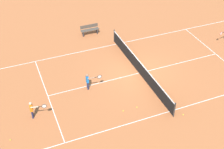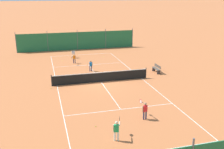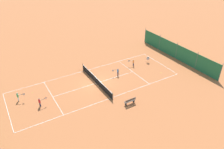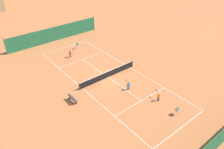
{
  "view_description": "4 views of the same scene",
  "coord_description": "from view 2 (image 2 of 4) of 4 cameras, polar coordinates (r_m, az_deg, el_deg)",
  "views": [
    {
      "loc": [
        15.26,
        -8.19,
        12.97
      ],
      "look_at": [
        0.86,
        -2.38,
        1.16
      ],
      "focal_mm": 50.0,
      "sensor_mm": 36.0,
      "label": 1
    },
    {
      "loc": [
        5.15,
        22.92,
        8.01
      ],
      "look_at": [
        -1.04,
        0.16,
        0.69
      ],
      "focal_mm": 42.0,
      "sensor_mm": 36.0,
      "label": 2
    },
    {
      "loc": [
        -23.64,
        11.48,
        17.15
      ],
      "look_at": [
        -0.88,
        -2.1,
        1.26
      ],
      "focal_mm": 35.0,
      "sensor_mm": 36.0,
      "label": 3
    },
    {
      "loc": [
        -15.12,
        -19.61,
        16.57
      ],
      "look_at": [
        -0.24,
        -1.19,
        1.14
      ],
      "focal_mm": 35.0,
      "sensor_mm": 36.0,
      "label": 4
    }
  ],
  "objects": [
    {
      "name": "tennis_ball_by_net_left",
      "position": [
        26.77,
        -10.0,
        -0.37
      ],
      "size": [
        0.07,
        0.07,
        0.07
      ],
      "primitive_type": "sphere",
      "color": "#CCE033",
      "rests_on": "ground"
    },
    {
      "name": "tennis_ball_far_corner",
      "position": [
        23.72,
        -13.17,
        -2.89
      ],
      "size": [
        0.07,
        0.07,
        0.07
      ],
      "primitive_type": "sphere",
      "color": "#CCE033",
      "rests_on": "ground"
    },
    {
      "name": "player_far_service",
      "position": [
        28.11,
        -4.68,
        2.07
      ],
      "size": [
        0.47,
        0.97,
        1.17
      ],
      "color": "#23284C",
      "rests_on": "ground"
    },
    {
      "name": "courtside_bench",
      "position": [
        27.98,
        9.68,
        1.31
      ],
      "size": [
        0.36,
        1.5,
        0.84
      ],
      "color": "#51473D",
      "rests_on": "ground"
    },
    {
      "name": "player_far_baseline",
      "position": [
        17.55,
        7.15,
        -7.52
      ],
      "size": [
        0.4,
        1.04,
        1.2
      ],
      "color": "#23284C",
      "rests_on": "ground"
    },
    {
      "name": "player_near_service",
      "position": [
        15.04,
        1.01,
        -11.79
      ],
      "size": [
        0.64,
        0.96,
        1.22
      ],
      "color": "white",
      "rests_on": "ground"
    },
    {
      "name": "tennis_ball_mid_court",
      "position": [
        34.68,
        -1.91,
        3.92
      ],
      "size": [
        0.07,
        0.07,
        0.07
      ],
      "primitive_type": "sphere",
      "color": "#CCE033",
      "rests_on": "ground"
    },
    {
      "name": "tennis_ball_service_box",
      "position": [
        16.79,
        -3.56,
        -11.18
      ],
      "size": [
        0.07,
        0.07,
        0.07
      ],
      "primitive_type": "sphere",
      "color": "#CCE033",
      "rests_on": "ground"
    },
    {
      "name": "windscreen_fence_near",
      "position": [
        39.34,
        -7.52,
        7.28
      ],
      "size": [
        17.28,
        0.08,
        2.9
      ],
      "color": "#236B42",
      "rests_on": "ground"
    },
    {
      "name": "player_near_baseline",
      "position": [
        31.55,
        -8.26,
        3.61
      ],
      "size": [
        0.57,
        0.94,
        1.16
      ],
      "color": "#23284C",
      "rests_on": "ground"
    },
    {
      "name": "court_line_markings",
      "position": [
        24.82,
        -2.41,
        -1.6
      ],
      "size": [
        8.25,
        23.85,
        0.01
      ],
      "color": "white",
      "rests_on": "ground"
    },
    {
      "name": "tennis_net",
      "position": [
        24.67,
        -2.42,
        -0.51
      ],
      "size": [
        9.18,
        0.08,
        1.06
      ],
      "color": "#2D2D2D",
      "rests_on": "ground"
    },
    {
      "name": "tennis_ball_alley_right",
      "position": [
        25.92,
        -9.86,
        -0.96
      ],
      "size": [
        0.07,
        0.07,
        0.07
      ],
      "primitive_type": "sphere",
      "color": "#CCE033",
      "rests_on": "ground"
    },
    {
      "name": "tennis_ball_by_net_right",
      "position": [
        33.06,
        -10.72,
        2.96
      ],
      "size": [
        0.07,
        0.07,
        0.07
      ],
      "primitive_type": "sphere",
      "color": "#CCE033",
      "rests_on": "ground"
    },
    {
      "name": "ball_hopper",
      "position": [
        34.34,
        -8.45,
        4.68
      ],
      "size": [
        0.36,
        0.36,
        0.89
      ],
      "color": "#B7B7BC",
      "rests_on": "ground"
    },
    {
      "name": "ground_plane",
      "position": [
        24.82,
        -2.41,
        -1.61
      ],
      "size": [
        600.0,
        600.0,
        0.0
      ],
      "primitive_type": "plane",
      "color": "#BC6638"
    }
  ]
}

